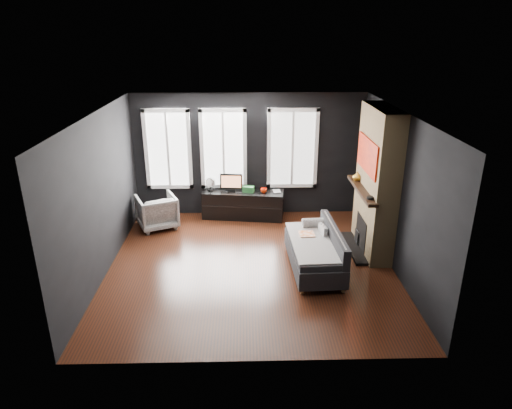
{
  "coord_description": "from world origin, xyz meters",
  "views": [
    {
      "loc": [
        -0.09,
        -7.18,
        3.98
      ],
      "look_at": [
        0.1,
        0.3,
        1.05
      ],
      "focal_mm": 32.0,
      "sensor_mm": 36.0,
      "label": 1
    }
  ],
  "objects_px": {
    "armchair": "(157,210)",
    "book": "(273,187)",
    "mantel_vase": "(357,176)",
    "monitor": "(231,181)",
    "media_console": "(243,204)",
    "mug": "(264,190)",
    "sofa": "(314,249)"
  },
  "relations": [
    {
      "from": "media_console",
      "to": "monitor",
      "type": "xyz_separation_m",
      "value": [
        -0.26,
        0.02,
        0.53
      ]
    },
    {
      "from": "armchair",
      "to": "media_console",
      "type": "xyz_separation_m",
      "value": [
        1.82,
        0.5,
        -0.09
      ]
    },
    {
      "from": "media_console",
      "to": "mantel_vase",
      "type": "bearing_deg",
      "value": -20.93
    },
    {
      "from": "sofa",
      "to": "monitor",
      "type": "xyz_separation_m",
      "value": [
        -1.49,
        2.39,
        0.45
      ]
    },
    {
      "from": "monitor",
      "to": "book",
      "type": "distance_m",
      "value": 0.93
    },
    {
      "from": "armchair",
      "to": "mug",
      "type": "distance_m",
      "value": 2.32
    },
    {
      "from": "monitor",
      "to": "book",
      "type": "xyz_separation_m",
      "value": [
        0.92,
        -0.07,
        -0.12
      ]
    },
    {
      "from": "mug",
      "to": "book",
      "type": "relative_size",
      "value": 0.63
    },
    {
      "from": "armchair",
      "to": "media_console",
      "type": "height_order",
      "value": "armchair"
    },
    {
      "from": "sofa",
      "to": "mantel_vase",
      "type": "height_order",
      "value": "mantel_vase"
    },
    {
      "from": "armchair",
      "to": "media_console",
      "type": "bearing_deg",
      "value": 171.33
    },
    {
      "from": "sofa",
      "to": "media_console",
      "type": "xyz_separation_m",
      "value": [
        -1.23,
        2.37,
        -0.08
      ]
    },
    {
      "from": "mantel_vase",
      "to": "mug",
      "type": "bearing_deg",
      "value": 148.08
    },
    {
      "from": "armchair",
      "to": "mantel_vase",
      "type": "distance_m",
      "value": 4.16
    },
    {
      "from": "monitor",
      "to": "mantel_vase",
      "type": "xyz_separation_m",
      "value": [
        2.44,
        -1.21,
        0.49
      ]
    },
    {
      "from": "monitor",
      "to": "armchair",
      "type": "bearing_deg",
      "value": -156.44
    },
    {
      "from": "media_console",
      "to": "mug",
      "type": "xyz_separation_m",
      "value": [
        0.45,
        -0.11,
        0.37
      ]
    },
    {
      "from": "monitor",
      "to": "mug",
      "type": "xyz_separation_m",
      "value": [
        0.7,
        -0.13,
        -0.16
      ]
    },
    {
      "from": "monitor",
      "to": "sofa",
      "type": "bearing_deg",
      "value": -53.24
    },
    {
      "from": "media_console",
      "to": "mug",
      "type": "height_order",
      "value": "mug"
    },
    {
      "from": "mug",
      "to": "book",
      "type": "bearing_deg",
      "value": 17.34
    },
    {
      "from": "sofa",
      "to": "monitor",
      "type": "height_order",
      "value": "monitor"
    },
    {
      "from": "mug",
      "to": "mantel_vase",
      "type": "xyz_separation_m",
      "value": [
        1.74,
        -1.08,
        0.64
      ]
    },
    {
      "from": "armchair",
      "to": "book",
      "type": "xyz_separation_m",
      "value": [
        2.48,
        0.46,
        0.33
      ]
    },
    {
      "from": "media_console",
      "to": "mantel_vase",
      "type": "height_order",
      "value": "mantel_vase"
    },
    {
      "from": "armchair",
      "to": "mantel_vase",
      "type": "bearing_deg",
      "value": 146.1
    },
    {
      "from": "armchair",
      "to": "media_console",
      "type": "distance_m",
      "value": 1.89
    },
    {
      "from": "book",
      "to": "media_console",
      "type": "bearing_deg",
      "value": 176.36
    },
    {
      "from": "media_console",
      "to": "armchair",
      "type": "bearing_deg",
      "value": -156.84
    },
    {
      "from": "media_console",
      "to": "monitor",
      "type": "height_order",
      "value": "monitor"
    },
    {
      "from": "media_console",
      "to": "mantel_vase",
      "type": "distance_m",
      "value": 2.68
    },
    {
      "from": "monitor",
      "to": "book",
      "type": "height_order",
      "value": "monitor"
    }
  ]
}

